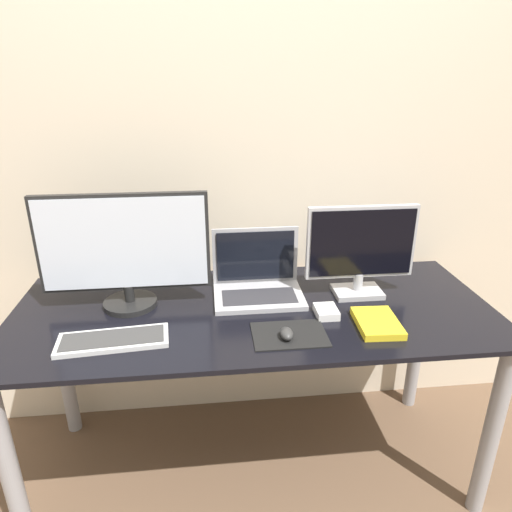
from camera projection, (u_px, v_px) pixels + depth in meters
wall_back at (243, 151)px, 1.88m from camera, size 7.00×0.05×2.50m
desk at (254, 339)px, 1.72m from camera, size 1.75×0.72×0.75m
monitor_left at (124, 250)px, 1.61m from camera, size 0.60×0.19×0.42m
monitor_right at (361, 249)px, 1.71m from camera, size 0.42×0.13×0.35m
laptop at (257, 279)px, 1.76m from camera, size 0.34×0.24×0.25m
keyboard at (113, 340)px, 1.46m from camera, size 0.36×0.16×0.02m
mousepad at (289, 335)px, 1.50m from camera, size 0.24×0.17×0.00m
mouse at (287, 334)px, 1.47m from camera, size 0.04×0.07×0.03m
book at (377, 323)px, 1.55m from camera, size 0.15×0.20×0.03m
power_brick at (326, 312)px, 1.62m from camera, size 0.08×0.10×0.03m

